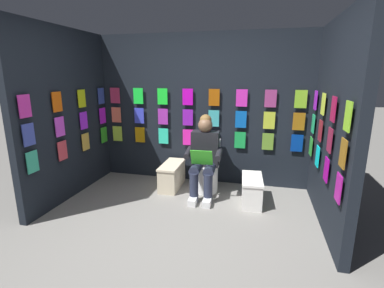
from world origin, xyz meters
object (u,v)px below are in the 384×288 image
Objects in this scene: toilet at (206,169)px; comic_longbox_near at (172,175)px; comic_longbox_far at (252,190)px; person_reading at (204,156)px.

comic_longbox_near is at bearing 3.20° from toilet.
comic_longbox_far is at bearing 152.21° from toilet.
comic_longbox_near is 1.07× the size of comic_longbox_far.
person_reading reaches higher than toilet.
comic_longbox_far is at bearing 166.48° from comic_longbox_near.
person_reading reaches higher than comic_longbox_far.
comic_longbox_near is (0.55, -0.17, -0.40)m from person_reading.
comic_longbox_near reaches higher than comic_longbox_far.
toilet is 0.80m from comic_longbox_far.
toilet is at bearing -29.06° from comic_longbox_far.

